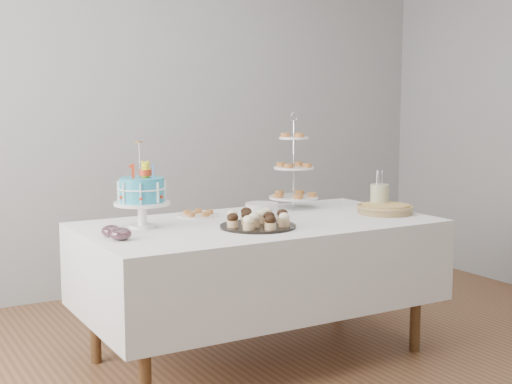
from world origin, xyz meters
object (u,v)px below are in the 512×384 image
tiered_stand (294,168)px  pastry_plate (199,214)px  table (259,262)px  cupcake_tray (258,219)px  pie (385,208)px  birthday_cake (142,205)px  jam_bowl_a (121,234)px  utensil_pitcher (380,196)px  plate_stack (262,209)px  jam_bowl_b (111,231)px

tiered_stand → pastry_plate: 0.69m
table → pastry_plate: 0.45m
cupcake_tray → pie: bearing=1.4°
birthday_cake → jam_bowl_a: birthday_cake is taller
pie → pastry_plate: size_ratio=1.45×
table → pie: bearing=-9.5°
pie → jam_bowl_a: 1.61m
table → pie: size_ratio=5.68×
cupcake_tray → pastry_plate: (-0.12, 0.47, -0.03)m
pastry_plate → utensil_pitcher: utensil_pitcher is taller
plate_stack → pastry_plate: size_ratio=0.82×
utensil_pitcher → birthday_cake: bearing=-173.3°
pie → tiered_stand: 0.61m
plate_stack → jam_bowl_b: size_ratio=1.96×
utensil_pitcher → pie: bearing=-98.4°
pie → utensil_pitcher: size_ratio=1.38×
cupcake_tray → pastry_plate: bearing=104.5°
tiered_stand → jam_bowl_a: (-1.27, -0.44, -0.22)m
birthday_cake → pie: bearing=13.1°
plate_stack → jam_bowl_b: bearing=-170.2°
cupcake_tray → tiered_stand: size_ratio=0.68×
birthday_cake → plate_stack: size_ratio=2.36×
table → birthday_cake: size_ratio=4.27×
birthday_cake → jam_bowl_b: (-0.22, -0.15, -0.10)m
table → jam_bowl_b: bearing=-179.5°
pie → jam_bowl_b: jam_bowl_b is taller
tiered_stand → pastry_plate: size_ratio=2.52×
jam_bowl_a → tiered_stand: bearing=19.2°
pie → plate_stack: 0.73m
cupcake_tray → jam_bowl_b: (-0.74, 0.14, -0.02)m
birthday_cake → jam_bowl_a: size_ratio=4.28×
cupcake_tray → jam_bowl_a: bearing=177.2°
pie → utensil_pitcher: bearing=68.0°
table → cupcake_tray: cupcake_tray is taller
table → cupcake_tray: (-0.10, -0.15, 0.27)m
table → jam_bowl_b: size_ratio=19.67×
plate_stack → pastry_plate: plate_stack is taller
pie → plate_stack: size_ratio=1.77×
cupcake_tray → birthday_cake: bearing=150.8°
jam_bowl_a → jam_bowl_b: bearing=94.6°
birthday_cake → plate_stack: bearing=25.3°
cupcake_tray → pastry_plate: size_ratio=1.72×
pie → jam_bowl_a: (-1.61, 0.01, -0.00)m
tiered_stand → utensil_pitcher: size_ratio=2.39×
tiered_stand → utensil_pitcher: 0.55m
cupcake_tray → pie: cupcake_tray is taller
pie → table: bearing=170.5°
table → jam_bowl_a: jam_bowl_a is taller
pie → tiered_stand: size_ratio=0.58×
pie → pastry_plate: pie is taller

